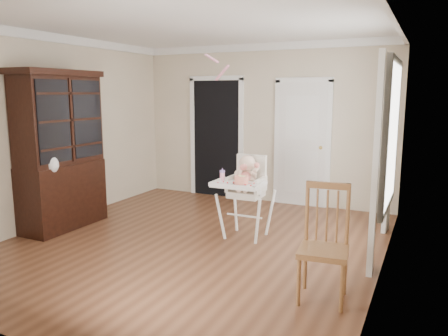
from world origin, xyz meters
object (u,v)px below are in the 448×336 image
at_px(high_chair, 246,187).
at_px(cake, 241,180).
at_px(china_cabinet, 60,150).
at_px(dining_chair, 324,247).
at_px(sippy_cup, 222,175).

relative_size(high_chair, cake, 4.91).
relative_size(high_chair, china_cabinet, 0.50).
bearing_deg(china_cabinet, high_chair, 15.59).
bearing_deg(high_chair, cake, -80.51).
relative_size(china_cabinet, dining_chair, 2.05).
distance_m(cake, china_cabinet, 2.59).
height_order(sippy_cup, dining_chair, dining_chair).
bearing_deg(sippy_cup, china_cabinet, -165.92).
bearing_deg(dining_chair, sippy_cup, 137.36).
bearing_deg(dining_chair, china_cabinet, 164.49).
bearing_deg(cake, dining_chair, -39.64).
bearing_deg(dining_chair, cake, 133.88).
distance_m(cake, dining_chair, 1.69).
bearing_deg(dining_chair, high_chair, 128.87).
bearing_deg(high_chair, dining_chair, -44.59).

